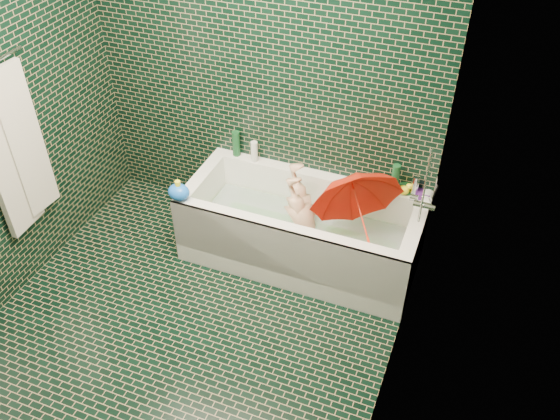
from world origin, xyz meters
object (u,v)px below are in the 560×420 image
at_px(bathtub, 301,236).
at_px(umbrella, 360,213).
at_px(child, 306,226).
at_px(rubber_duck, 404,189).
at_px(bath_toy, 179,192).

xyz_separation_m(bathtub, umbrella, (0.43, -0.04, 0.39)).
bearing_deg(child, rubber_duck, 106.76).
bearing_deg(bathtub, umbrella, -5.40).
bearing_deg(child, bathtub, -70.69).
bearing_deg(child, umbrella, 71.21).
bearing_deg(bath_toy, rubber_duck, 39.97).
xyz_separation_m(umbrella, rubber_duck, (0.22, 0.37, -0.01)).
relative_size(bathtub, bath_toy, 9.16).
height_order(child, rubber_duck, rubber_duck).
height_order(child, umbrella, umbrella).
bearing_deg(umbrella, bath_toy, 171.49).
distance_m(bathtub, child, 0.11).
relative_size(umbrella, rubber_duck, 5.39).
bearing_deg(rubber_duck, child, -158.65).
bearing_deg(bathtub, bath_toy, -158.98).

